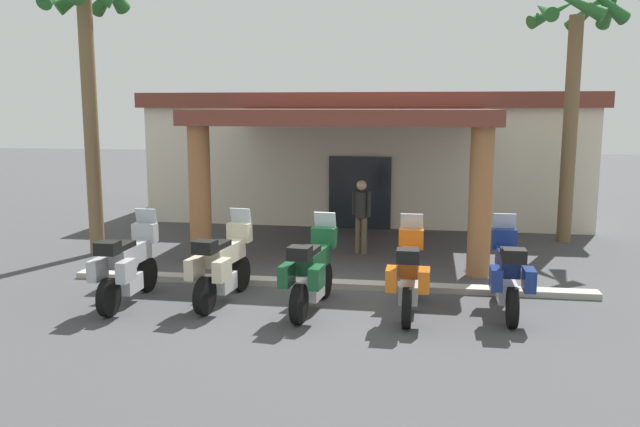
{
  "coord_description": "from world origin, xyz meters",
  "views": [
    {
      "loc": [
        1.74,
        -11.86,
        3.51
      ],
      "look_at": [
        -0.43,
        2.16,
        1.2
      ],
      "focal_mm": 36.82,
      "sensor_mm": 36.0,
      "label": 1
    }
  ],
  "objects_px": {
    "motorcycle_blue": "(508,274)",
    "motorcycle_cream": "(223,265)",
    "motorcycle_silver": "(128,266)",
    "palm_tree_roadside": "(86,48)",
    "motel_building": "(369,152)",
    "pedestrian": "(361,211)",
    "motorcycle_green": "(312,271)",
    "motorcycle_orange": "(409,274)",
    "palm_tree_near_portico": "(576,54)"
  },
  "relations": [
    {
      "from": "motorcycle_green",
      "to": "motorcycle_blue",
      "type": "height_order",
      "value": "same"
    },
    {
      "from": "motorcycle_silver",
      "to": "palm_tree_roadside",
      "type": "height_order",
      "value": "palm_tree_roadside"
    },
    {
      "from": "motorcycle_orange",
      "to": "motorcycle_blue",
      "type": "distance_m",
      "value": 1.69
    },
    {
      "from": "motorcycle_silver",
      "to": "motorcycle_green",
      "type": "bearing_deg",
      "value": -87.54
    },
    {
      "from": "motorcycle_cream",
      "to": "motorcycle_blue",
      "type": "xyz_separation_m",
      "value": [
        5.01,
        0.13,
        0.0
      ]
    },
    {
      "from": "pedestrian",
      "to": "motorcycle_cream",
      "type": "bearing_deg",
      "value": 4.43
    },
    {
      "from": "motorcycle_green",
      "to": "pedestrian",
      "type": "xyz_separation_m",
      "value": [
        0.43,
        4.6,
        0.34
      ]
    },
    {
      "from": "motorcycle_green",
      "to": "motorcycle_blue",
      "type": "relative_size",
      "value": 1.0
    },
    {
      "from": "motorcycle_silver",
      "to": "motorcycle_green",
      "type": "distance_m",
      "value": 3.34
    },
    {
      "from": "palm_tree_near_portico",
      "to": "motorcycle_cream",
      "type": "bearing_deg",
      "value": -137.75
    },
    {
      "from": "motel_building",
      "to": "motorcycle_cream",
      "type": "bearing_deg",
      "value": -98.85
    },
    {
      "from": "motorcycle_silver",
      "to": "palm_tree_roadside",
      "type": "distance_m",
      "value": 6.12
    },
    {
      "from": "motorcycle_silver",
      "to": "motorcycle_green",
      "type": "height_order",
      "value": "same"
    },
    {
      "from": "motorcycle_green",
      "to": "motorcycle_cream",
      "type": "bearing_deg",
      "value": 89.62
    },
    {
      "from": "palm_tree_near_portico",
      "to": "motorcycle_blue",
      "type": "bearing_deg",
      "value": -109.33
    },
    {
      "from": "pedestrian",
      "to": "motorcycle_blue",
      "type": "bearing_deg",
      "value": 64.4
    },
    {
      "from": "motorcycle_silver",
      "to": "motorcycle_blue",
      "type": "distance_m",
      "value": 6.69
    },
    {
      "from": "motel_building",
      "to": "palm_tree_near_portico",
      "type": "height_order",
      "value": "palm_tree_near_portico"
    },
    {
      "from": "motorcycle_cream",
      "to": "motorcycle_orange",
      "type": "relative_size",
      "value": 1.0
    },
    {
      "from": "motorcycle_orange",
      "to": "palm_tree_roadside",
      "type": "distance_m",
      "value": 9.3
    },
    {
      "from": "motorcycle_blue",
      "to": "motorcycle_cream",
      "type": "bearing_deg",
      "value": 92.07
    },
    {
      "from": "pedestrian",
      "to": "palm_tree_near_portico",
      "type": "height_order",
      "value": "palm_tree_near_portico"
    },
    {
      "from": "motorcycle_orange",
      "to": "palm_tree_roadside",
      "type": "relative_size",
      "value": 0.33
    },
    {
      "from": "pedestrian",
      "to": "palm_tree_near_portico",
      "type": "xyz_separation_m",
      "value": [
        5.18,
        2.23,
        3.79
      ]
    },
    {
      "from": "motorcycle_silver",
      "to": "pedestrian",
      "type": "distance_m",
      "value": 6.04
    },
    {
      "from": "palm_tree_near_portico",
      "to": "pedestrian",
      "type": "bearing_deg",
      "value": -156.68
    },
    {
      "from": "motel_building",
      "to": "palm_tree_roadside",
      "type": "xyz_separation_m",
      "value": [
        -5.99,
        -7.23,
        2.83
      ]
    },
    {
      "from": "motorcycle_silver",
      "to": "pedestrian",
      "type": "xyz_separation_m",
      "value": [
        3.77,
        4.71,
        0.34
      ]
    },
    {
      "from": "palm_tree_roadside",
      "to": "motorcycle_orange",
      "type": "bearing_deg",
      "value": -25.16
    },
    {
      "from": "motorcycle_cream",
      "to": "motorcycle_green",
      "type": "bearing_deg",
      "value": -90.01
    },
    {
      "from": "motorcycle_blue",
      "to": "palm_tree_roadside",
      "type": "relative_size",
      "value": 0.33
    },
    {
      "from": "motorcycle_silver",
      "to": "motorcycle_blue",
      "type": "xyz_separation_m",
      "value": [
        6.67,
        0.46,
        0.0
      ]
    },
    {
      "from": "palm_tree_near_portico",
      "to": "motorcycle_orange",
      "type": "bearing_deg",
      "value": -120.24
    },
    {
      "from": "motorcycle_orange",
      "to": "motorcycle_blue",
      "type": "bearing_deg",
      "value": -79.48
    },
    {
      "from": "pedestrian",
      "to": "motorcycle_green",
      "type": "bearing_deg",
      "value": 24.67
    },
    {
      "from": "pedestrian",
      "to": "palm_tree_roadside",
      "type": "xyz_separation_m",
      "value": [
        -6.3,
        -0.99,
        3.82
      ]
    },
    {
      "from": "motorcycle_blue",
      "to": "pedestrian",
      "type": "bearing_deg",
      "value": 34.89
    },
    {
      "from": "motel_building",
      "to": "motorcycle_orange",
      "type": "bearing_deg",
      "value": -81.09
    },
    {
      "from": "pedestrian",
      "to": "palm_tree_roadside",
      "type": "distance_m",
      "value": 7.43
    },
    {
      "from": "motorcycle_silver",
      "to": "motorcycle_blue",
      "type": "height_order",
      "value": "same"
    },
    {
      "from": "motorcycle_silver",
      "to": "motorcycle_orange",
      "type": "relative_size",
      "value": 1.0
    },
    {
      "from": "palm_tree_near_portico",
      "to": "motorcycle_silver",
      "type": "bearing_deg",
      "value": -142.21
    },
    {
      "from": "motorcycle_green",
      "to": "motorcycle_blue",
      "type": "bearing_deg",
      "value": -76.98
    },
    {
      "from": "pedestrian",
      "to": "motel_building",
      "type": "bearing_deg",
      "value": -147.08
    },
    {
      "from": "motorcycle_green",
      "to": "motorcycle_orange",
      "type": "relative_size",
      "value": 1.0
    },
    {
      "from": "motorcycle_silver",
      "to": "palm_tree_near_portico",
      "type": "bearing_deg",
      "value": -51.57
    },
    {
      "from": "motorcycle_silver",
      "to": "motorcycle_green",
      "type": "relative_size",
      "value": 1.0
    },
    {
      "from": "motorcycle_silver",
      "to": "motorcycle_orange",
      "type": "distance_m",
      "value": 5.01
    },
    {
      "from": "palm_tree_near_portico",
      "to": "palm_tree_roadside",
      "type": "bearing_deg",
      "value": -164.3
    },
    {
      "from": "pedestrian",
      "to": "palm_tree_roadside",
      "type": "bearing_deg",
      "value": -50.96
    }
  ]
}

